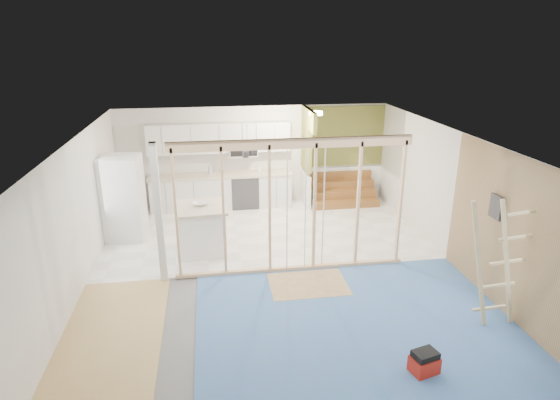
{
  "coord_description": "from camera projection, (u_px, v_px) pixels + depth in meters",
  "views": [
    {
      "loc": [
        -1.14,
        -7.94,
        4.29
      ],
      "look_at": [
        0.16,
        0.6,
        1.24
      ],
      "focal_mm": 30.0,
      "sensor_mm": 36.0,
      "label": 1
    }
  ],
  "objects": [
    {
      "name": "bowl",
      "position": [
        200.0,
        204.0,
        9.53
      ],
      "size": [
        0.32,
        0.32,
        0.07
      ],
      "primitive_type": "imported",
      "rotation": [
        0.0,
        0.0,
        -0.16
      ],
      "color": "silver",
      "rests_on": "island"
    },
    {
      "name": "green_partition",
      "position": [
        333.0,
        169.0,
        12.38
      ],
      "size": [
        2.25,
        1.51,
        2.6
      ],
      "color": "olive",
      "rests_on": "room"
    },
    {
      "name": "soap_bottle_b",
      "position": [
        259.0,
        168.0,
        12.2
      ],
      "size": [
        0.1,
        0.1,
        0.18
      ],
      "primitive_type": "imported",
      "rotation": [
        0.0,
        0.0,
        0.23
      ],
      "color": "white",
      "rests_on": "base_cabinets"
    },
    {
      "name": "base_cabinets",
      "position": [
        194.0,
        197.0,
        11.74
      ],
      "size": [
        4.45,
        2.24,
        0.93
      ],
      "color": "silver",
      "rests_on": "room"
    },
    {
      "name": "electrical_panel",
      "position": [
        496.0,
        207.0,
        7.63
      ],
      "size": [
        0.04,
        0.3,
        0.4
      ],
      "primitive_type": "cube",
      "color": "#37373C",
      "rests_on": "room"
    },
    {
      "name": "sheathing_panel",
      "position": [
        518.0,
        241.0,
        7.2
      ],
      "size": [
        0.02,
        4.0,
        2.6
      ],
      "primitive_type": "cube",
      "color": "#A08957",
      "rests_on": "room"
    },
    {
      "name": "ceiling_light",
      "position": [
        316.0,
        113.0,
        11.15
      ],
      "size": [
        0.32,
        0.32,
        0.08
      ],
      "primitive_type": "cylinder",
      "color": "#FFEABF",
      "rests_on": "room"
    },
    {
      "name": "fridge",
      "position": [
        124.0,
        198.0,
        10.17
      ],
      "size": [
        0.86,
        0.84,
        1.88
      ],
      "rotation": [
        0.0,
        0.0,
        -0.07
      ],
      "color": "silver",
      "rests_on": "room"
    },
    {
      "name": "toolbox",
      "position": [
        424.0,
        363.0,
        6.24
      ],
      "size": [
        0.41,
        0.35,
        0.34
      ],
      "rotation": [
        0.0,
        0.0,
        0.26
      ],
      "color": "#A51C0F",
      "rests_on": "room"
    },
    {
      "name": "floor_overlays",
      "position": [
        280.0,
        269.0,
        9.06
      ],
      "size": [
        7.0,
        8.0,
        0.03
      ],
      "color": "white",
      "rests_on": "room"
    },
    {
      "name": "pot_rack",
      "position": [
        249.0,
        148.0,
        10.05
      ],
      "size": [
        0.52,
        0.52,
        0.72
      ],
      "color": "black",
      "rests_on": "room"
    },
    {
      "name": "upper_cabinets",
      "position": [
        222.0,
        139.0,
        11.83
      ],
      "size": [
        3.6,
        0.41,
        0.85
      ],
      "color": "silver",
      "rests_on": "room"
    },
    {
      "name": "soap_bottle_a",
      "position": [
        210.0,
        169.0,
        11.96
      ],
      "size": [
        0.13,
        0.13,
        0.28
      ],
      "primitive_type": "imported",
      "rotation": [
        0.0,
        0.0,
        0.23
      ],
      "color": "#ABAEBF",
      "rests_on": "base_cabinets"
    },
    {
      "name": "stud_frame",
      "position": [
        264.0,
        195.0,
        8.44
      ],
      "size": [
        4.66,
        0.14,
        2.6
      ],
      "color": "beige",
      "rests_on": "room"
    },
    {
      "name": "ladder",
      "position": [
        497.0,
        264.0,
        7.02
      ],
      "size": [
        1.1,
        0.15,
        2.05
      ],
      "rotation": [
        0.0,
        0.0,
        -0.23
      ],
      "color": "tan",
      "rests_on": "room"
    },
    {
      "name": "room",
      "position": [
        276.0,
        208.0,
        8.56
      ],
      "size": [
        7.01,
        8.01,
        2.61
      ],
      "color": "slate",
      "rests_on": "ground"
    },
    {
      "name": "island",
      "position": [
        202.0,
        230.0,
        9.65
      ],
      "size": [
        1.11,
        1.11,
        1.01
      ],
      "rotation": [
        0.0,
        0.0,
        0.07
      ],
      "color": "white",
      "rests_on": "room"
    }
  ]
}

